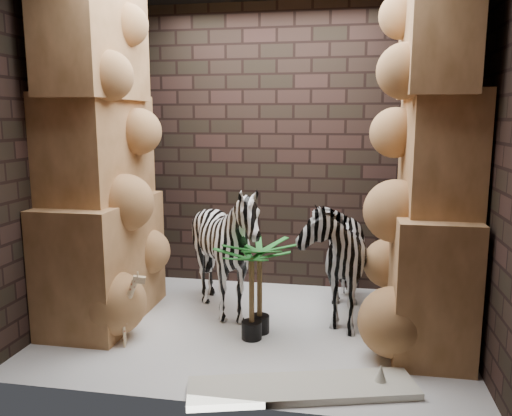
% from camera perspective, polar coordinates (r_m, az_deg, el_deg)
% --- Properties ---
extents(floor, '(3.50, 3.50, 0.00)m').
position_cam_1_polar(floor, '(4.63, -0.13, -13.16)').
color(floor, silver).
rests_on(floor, ground).
extents(wall_back, '(3.50, 0.00, 3.50)m').
position_cam_1_polar(wall_back, '(5.51, 2.24, 6.61)').
color(wall_back, black).
rests_on(wall_back, ground).
extents(wall_front, '(3.50, 0.00, 3.50)m').
position_cam_1_polar(wall_front, '(3.06, -4.39, 3.93)').
color(wall_front, black).
rests_on(wall_front, ground).
extents(wall_left, '(0.00, 3.00, 3.00)m').
position_cam_1_polar(wall_left, '(4.90, -20.78, 5.57)').
color(wall_left, black).
rests_on(wall_left, ground).
extents(wall_right, '(0.00, 3.00, 3.00)m').
position_cam_1_polar(wall_right, '(4.32, 23.45, 4.89)').
color(wall_right, black).
rests_on(wall_right, ground).
extents(rock_pillar_left, '(0.68, 1.30, 3.00)m').
position_cam_1_polar(rock_pillar_left, '(4.73, -17.13, 5.64)').
color(rock_pillar_left, tan).
rests_on(rock_pillar_left, floor).
extents(rock_pillar_right, '(0.58, 1.25, 3.00)m').
position_cam_1_polar(rock_pillar_right, '(4.25, 19.11, 5.10)').
color(rock_pillar_right, tan).
rests_on(rock_pillar_right, floor).
extents(zebra_right, '(0.68, 1.18, 1.36)m').
position_cam_1_polar(zebra_right, '(4.74, 8.53, -4.09)').
color(zebra_right, white).
rests_on(zebra_right, floor).
extents(zebra_left, '(1.20, 1.40, 1.15)m').
position_cam_1_polar(zebra_left, '(4.71, -3.33, -5.42)').
color(zebra_left, white).
rests_on(zebra_left, floor).
extents(giraffe_toy, '(0.34, 0.21, 0.63)m').
position_cam_1_polar(giraffe_toy, '(4.33, -15.60, -10.78)').
color(giraffe_toy, beige).
rests_on(giraffe_toy, floor).
extents(palm_front, '(0.36, 0.36, 0.82)m').
position_cam_1_polar(palm_front, '(4.40, 0.40, -8.72)').
color(palm_front, '#1B662F').
rests_on(palm_front, floor).
extents(palm_back, '(0.36, 0.36, 0.79)m').
position_cam_1_polar(palm_back, '(4.28, -0.49, -9.47)').
color(palm_back, '#1B662F').
rests_on(palm_back, floor).
extents(surfboard, '(1.59, 0.78, 0.05)m').
position_cam_1_polar(surfboard, '(3.68, 5.17, -19.31)').
color(surfboard, silver).
rests_on(surfboard, floor).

